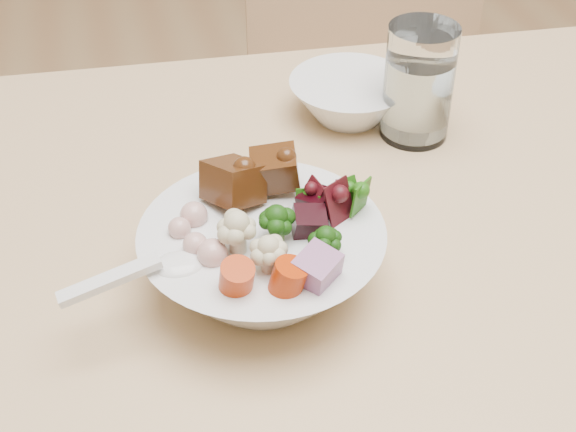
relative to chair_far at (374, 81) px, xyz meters
The scene contains 5 objects.
chair_far is the anchor object (origin of this frame).
food_bowl 0.72m from the chair_far, 118.06° to the right, with size 0.22×0.22×0.12m.
soup_spoon 0.79m from the chair_far, 123.12° to the right, with size 0.12×0.04×0.02m.
water_glass 0.47m from the chair_far, 104.11° to the right, with size 0.08×0.08×0.13m.
side_bowl 0.43m from the chair_far, 114.89° to the right, with size 0.14×0.14×0.05m, color silver, non-canonical shape.
Camera 1 is at (-0.44, -0.56, 1.17)m, focal length 50.00 mm.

